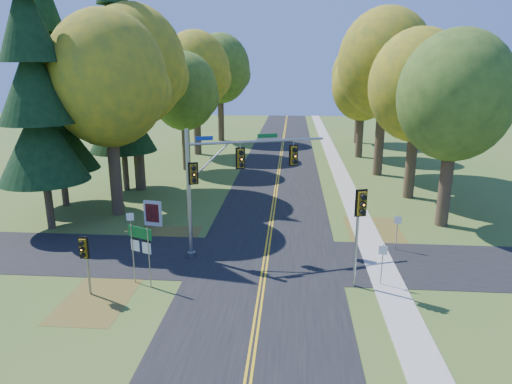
# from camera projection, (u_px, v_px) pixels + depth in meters

# --- Properties ---
(ground) EXTENTS (160.00, 160.00, 0.00)m
(ground) POSITION_uv_depth(u_px,v_px,m) (263.00, 275.00, 23.43)
(ground) COLOR #395E21
(ground) RESTS_ON ground
(road_main) EXTENTS (8.00, 160.00, 0.02)m
(road_main) POSITION_uv_depth(u_px,v_px,m) (263.00, 275.00, 23.43)
(road_main) COLOR black
(road_main) RESTS_ON ground
(road_cross) EXTENTS (60.00, 6.00, 0.02)m
(road_cross) POSITION_uv_depth(u_px,v_px,m) (266.00, 259.00, 25.35)
(road_cross) COLOR black
(road_cross) RESTS_ON ground
(centerline_left) EXTENTS (0.10, 160.00, 0.01)m
(centerline_left) POSITION_uv_depth(u_px,v_px,m) (262.00, 275.00, 23.44)
(centerline_left) COLOR gold
(centerline_left) RESTS_ON road_main
(centerline_right) EXTENTS (0.10, 160.00, 0.01)m
(centerline_right) POSITION_uv_depth(u_px,v_px,m) (265.00, 275.00, 23.42)
(centerline_right) COLOR gold
(centerline_right) RESTS_ON road_main
(sidewalk_east) EXTENTS (1.60, 160.00, 0.06)m
(sidewalk_east) POSITION_uv_depth(u_px,v_px,m) (386.00, 279.00, 22.95)
(sidewalk_east) COLOR #9E998E
(sidewalk_east) RESTS_ON ground
(leaf_patch_w_near) EXTENTS (4.00, 6.00, 0.00)m
(leaf_patch_w_near) POSITION_uv_depth(u_px,v_px,m) (161.00, 243.00, 27.78)
(leaf_patch_w_near) COLOR brown
(leaf_patch_w_near) RESTS_ON ground
(leaf_patch_e) EXTENTS (3.50, 8.00, 0.00)m
(leaf_patch_e) POSITION_uv_depth(u_px,v_px,m) (377.00, 237.00, 28.67)
(leaf_patch_e) COLOR brown
(leaf_patch_e) RESTS_ON ground
(leaf_patch_w_far) EXTENTS (3.00, 5.00, 0.00)m
(leaf_patch_w_far) POSITION_uv_depth(u_px,v_px,m) (98.00, 298.00, 21.13)
(leaf_patch_w_far) COLOR brown
(leaf_patch_w_far) RESTS_ON ground
(tree_w_a) EXTENTS (8.00, 8.00, 14.15)m
(tree_w_a) POSITION_uv_depth(u_px,v_px,m) (109.00, 80.00, 30.80)
(tree_w_a) COLOR #38281C
(tree_w_a) RESTS_ON ground
(tree_e_a) EXTENTS (7.20, 7.20, 12.73)m
(tree_e_a) POSITION_uv_depth(u_px,v_px,m) (456.00, 97.00, 28.71)
(tree_e_a) COLOR #38281C
(tree_e_a) RESTS_ON ground
(tree_w_b) EXTENTS (8.60, 8.60, 15.38)m
(tree_w_b) POSITION_uv_depth(u_px,v_px,m) (134.00, 67.00, 37.25)
(tree_w_b) COLOR #38281C
(tree_w_b) RESTS_ON ground
(tree_e_b) EXTENTS (7.60, 7.60, 13.33)m
(tree_e_b) POSITION_uv_depth(u_px,v_px,m) (419.00, 86.00, 35.20)
(tree_e_b) COLOR #38281C
(tree_e_b) RESTS_ON ground
(tree_w_c) EXTENTS (6.80, 6.80, 11.91)m
(tree_w_c) POSITION_uv_depth(u_px,v_px,m) (185.00, 92.00, 45.59)
(tree_w_c) COLOR #38281C
(tree_w_c) RESTS_ON ground
(tree_e_c) EXTENTS (8.80, 8.80, 15.79)m
(tree_e_c) POSITION_uv_depth(u_px,v_px,m) (386.00, 63.00, 42.62)
(tree_e_c) COLOR #38281C
(tree_e_c) RESTS_ON ground
(tree_w_d) EXTENTS (8.20, 8.20, 14.56)m
(tree_w_d) POSITION_uv_depth(u_px,v_px,m) (196.00, 72.00, 53.53)
(tree_w_d) COLOR #38281C
(tree_w_d) RESTS_ON ground
(tree_e_d) EXTENTS (7.00, 7.00, 12.32)m
(tree_e_d) POSITION_uv_depth(u_px,v_px,m) (363.00, 86.00, 52.13)
(tree_e_d) COLOR #38281C
(tree_e_d) RESTS_ON ground
(tree_w_e) EXTENTS (8.40, 8.40, 14.97)m
(tree_w_e) POSITION_uv_depth(u_px,v_px,m) (221.00, 69.00, 63.83)
(tree_w_e) COLOR #38281C
(tree_w_e) RESTS_ON ground
(tree_e_e) EXTENTS (7.80, 7.80, 13.74)m
(tree_e_e) POSITION_uv_depth(u_px,v_px,m) (361.00, 76.00, 62.08)
(tree_e_e) COLOR #38281C
(tree_e_e) RESTS_ON ground
(pine_a) EXTENTS (5.60, 5.60, 19.48)m
(pine_a) POSITION_uv_depth(u_px,v_px,m) (34.00, 87.00, 27.89)
(pine_a) COLOR #38281C
(pine_a) RESTS_ON ground
(pine_b) EXTENTS (5.60, 5.60, 17.31)m
(pine_b) POSITION_uv_depth(u_px,v_px,m) (54.00, 98.00, 33.09)
(pine_b) COLOR #38281C
(pine_b) RESTS_ON ground
(pine_c) EXTENTS (5.60, 5.60, 20.56)m
(pine_c) POSITION_uv_depth(u_px,v_px,m) (118.00, 75.00, 37.25)
(pine_c) COLOR #38281C
(pine_c) RESTS_ON ground
(traffic_mast) EXTENTS (7.51, 3.17, 7.23)m
(traffic_mast) POSITION_uv_depth(u_px,v_px,m) (224.00, 175.00, 24.93)
(traffic_mast) COLOR gray
(traffic_mast) RESTS_ON ground
(east_signal_pole) EXTENTS (0.56, 0.67, 4.97)m
(east_signal_pole) POSITION_uv_depth(u_px,v_px,m) (360.00, 214.00, 21.08)
(east_signal_pole) COLOR #9C9FA5
(east_signal_pole) RESTS_ON ground
(ped_signal_pole) EXTENTS (0.47, 0.54, 2.95)m
(ped_signal_pole) POSITION_uv_depth(u_px,v_px,m) (84.00, 252.00, 20.74)
(ped_signal_pole) COLOR gray
(ped_signal_pole) RESTS_ON ground
(route_sign_cluster) EXTENTS (1.32, 0.61, 3.06)m
(route_sign_cluster) POSITION_uv_depth(u_px,v_px,m) (141.00, 243.00, 21.89)
(route_sign_cluster) COLOR gray
(route_sign_cluster) RESTS_ON ground
(info_kiosk) EXTENTS (1.26, 0.42, 1.74)m
(info_kiosk) POSITION_uv_depth(u_px,v_px,m) (153.00, 213.00, 30.54)
(info_kiosk) COLOR silver
(info_kiosk) RESTS_ON ground
(reg_sign_e_north) EXTENTS (0.40, 0.11, 2.13)m
(reg_sign_e_north) POSITION_uv_depth(u_px,v_px,m) (397.00, 226.00, 26.34)
(reg_sign_e_north) COLOR gray
(reg_sign_e_north) RESTS_ON ground
(reg_sign_e_south) EXTENTS (0.41, 0.11, 2.14)m
(reg_sign_e_south) POSITION_uv_depth(u_px,v_px,m) (383.00, 257.00, 21.99)
(reg_sign_e_south) COLOR gray
(reg_sign_e_south) RESTS_ON ground
(reg_sign_w) EXTENTS (0.42, 0.09, 2.22)m
(reg_sign_w) POSITION_uv_depth(u_px,v_px,m) (131.00, 223.00, 26.63)
(reg_sign_w) COLOR gray
(reg_sign_w) RESTS_ON ground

